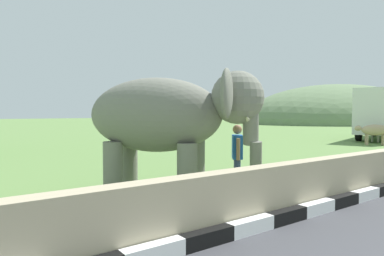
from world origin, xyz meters
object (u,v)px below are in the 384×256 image
elephant (171,117)px  person_handler (237,154)px  cow_near (378,129)px  cow_far (374,130)px

elephant → person_handler: 1.92m
cow_near → elephant: bearing=-166.7°
elephant → cow_near: bearing=13.3°
person_handler → cow_far: person_handler is taller
person_handler → cow_far: 15.43m
cow_far → person_handler: bearing=-164.9°
cow_near → cow_far: same height
cow_near → cow_far: bearing=-158.8°
person_handler → cow_near: person_handler is taller
elephant → person_handler: (1.61, -0.48, -0.93)m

